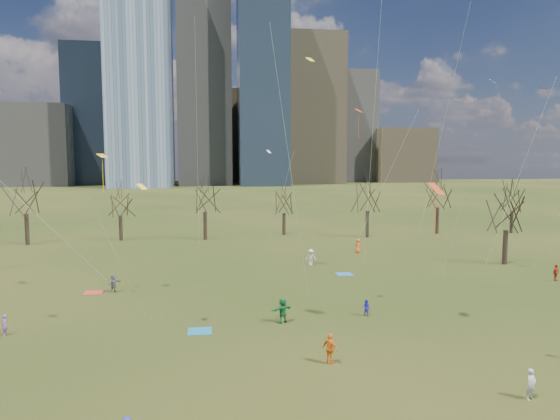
{
  "coord_description": "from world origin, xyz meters",
  "views": [
    {
      "loc": [
        -6.27,
        -32.39,
        11.49
      ],
      "look_at": [
        0.0,
        12.0,
        7.0
      ],
      "focal_mm": 32.0,
      "sensor_mm": 36.0,
      "label": 1
    }
  ],
  "objects": [
    {
      "name": "person_7",
      "position": [
        -19.76,
        1.63,
        0.71
      ],
      "size": [
        0.42,
        0.56,
        1.41
      ],
      "primitive_type": "imported",
      "rotation": [
        0.0,
        0.0,
        4.88
      ],
      "color": "#944F9E",
      "rests_on": "ground"
    },
    {
      "name": "person_12",
      "position": [
        11.9,
        26.93,
        0.87
      ],
      "size": [
        0.61,
        0.89,
        1.75
      ],
      "primitive_type": "imported",
      "rotation": [
        0.0,
        0.0,
        1.5
      ],
      "color": "#F75A1B",
      "rests_on": "ground"
    },
    {
      "name": "person_11",
      "position": [
        -14.69,
        11.83,
        0.8
      ],
      "size": [
        1.27,
        1.48,
        1.61
      ],
      "primitive_type": "imported",
      "rotation": [
        0.0,
        0.0,
        0.93
      ],
      "color": "slate",
      "rests_on": "ground"
    },
    {
      "name": "person_8",
      "position": [
        5.08,
        2.23,
        0.62
      ],
      "size": [
        0.75,
        0.76,
        1.23
      ],
      "primitive_type": "imported",
      "rotation": [
        0.0,
        0.0,
        5.45
      ],
      "color": "#2A30B8",
      "rests_on": "ground"
    },
    {
      "name": "person_9",
      "position": [
        4.62,
        20.49,
        0.89
      ],
      "size": [
        1.21,
        0.77,
        1.77
      ],
      "primitive_type": "imported",
      "rotation": [
        0.0,
        0.0,
        6.18
      ],
      "color": "silver",
      "rests_on": "ground"
    },
    {
      "name": "blanket_teal",
      "position": [
        -7.07,
        0.65,
        0.01
      ],
      "size": [
        1.6,
        1.5,
        0.03
      ],
      "primitive_type": "cube",
      "color": "#186992",
      "rests_on": "ground"
    },
    {
      "name": "ground",
      "position": [
        0.0,
        0.0,
        0.0
      ],
      "size": [
        500.0,
        500.0,
        0.0
      ],
      "primitive_type": "plane",
      "color": "black",
      "rests_on": "ground"
    },
    {
      "name": "bare_tree_row",
      "position": [
        -0.09,
        37.22,
        6.12
      ],
      "size": [
        113.04,
        29.8,
        9.5
      ],
      "color": "black",
      "rests_on": "ground"
    },
    {
      "name": "person_4",
      "position": [
        0.35,
        -5.83,
        0.88
      ],
      "size": [
        0.94,
        1.09,
        1.75
      ],
      "primitive_type": "imported",
      "rotation": [
        0.0,
        0.0,
        2.18
      ],
      "color": "orange",
      "rests_on": "ground"
    },
    {
      "name": "blanket_navy",
      "position": [
        7.09,
        15.69,
        0.01
      ],
      "size": [
        1.6,
        1.5,
        0.03
      ],
      "primitive_type": "cube",
      "color": "#235FA7",
      "rests_on": "ground"
    },
    {
      "name": "kites_airborne",
      "position": [
        2.77,
        12.26,
        13.38
      ],
      "size": [
        57.59,
        38.54,
        33.46
      ],
      "color": "gold",
      "rests_on": "ground"
    },
    {
      "name": "person_5",
      "position": [
        -1.28,
        1.64,
        0.91
      ],
      "size": [
        1.75,
        1.26,
        1.82
      ],
      "primitive_type": "imported",
      "rotation": [
        0.0,
        0.0,
        3.63
      ],
      "color": "#197135",
      "rests_on": "ground"
    },
    {
      "name": "person_1",
      "position": [
        8.91,
        -11.31,
        0.76
      ],
      "size": [
        0.65,
        0.54,
        1.52
      ],
      "primitive_type": "imported",
      "rotation": [
        0.0,
        0.0,
        0.36
      ],
      "color": "silver",
      "rests_on": "ground"
    },
    {
      "name": "person_10",
      "position": [
        26.3,
        10.12,
        0.81
      ],
      "size": [
        1.03,
        0.75,
        1.62
      ],
      "primitive_type": "imported",
      "rotation": [
        0.0,
        0.0,
        0.42
      ],
      "color": "#B8381A",
      "rests_on": "ground"
    },
    {
      "name": "blanket_crimson",
      "position": [
        -16.41,
        11.92,
        0.01
      ],
      "size": [
        1.6,
        1.5,
        0.03
      ],
      "primitive_type": "cube",
      "color": "#B23023",
      "rests_on": "ground"
    },
    {
      "name": "downtown_skyline",
      "position": [
        -2.43,
        210.64,
        39.01
      ],
      "size": [
        212.5,
        78.0,
        118.0
      ],
      "color": "slate",
      "rests_on": "ground"
    }
  ]
}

